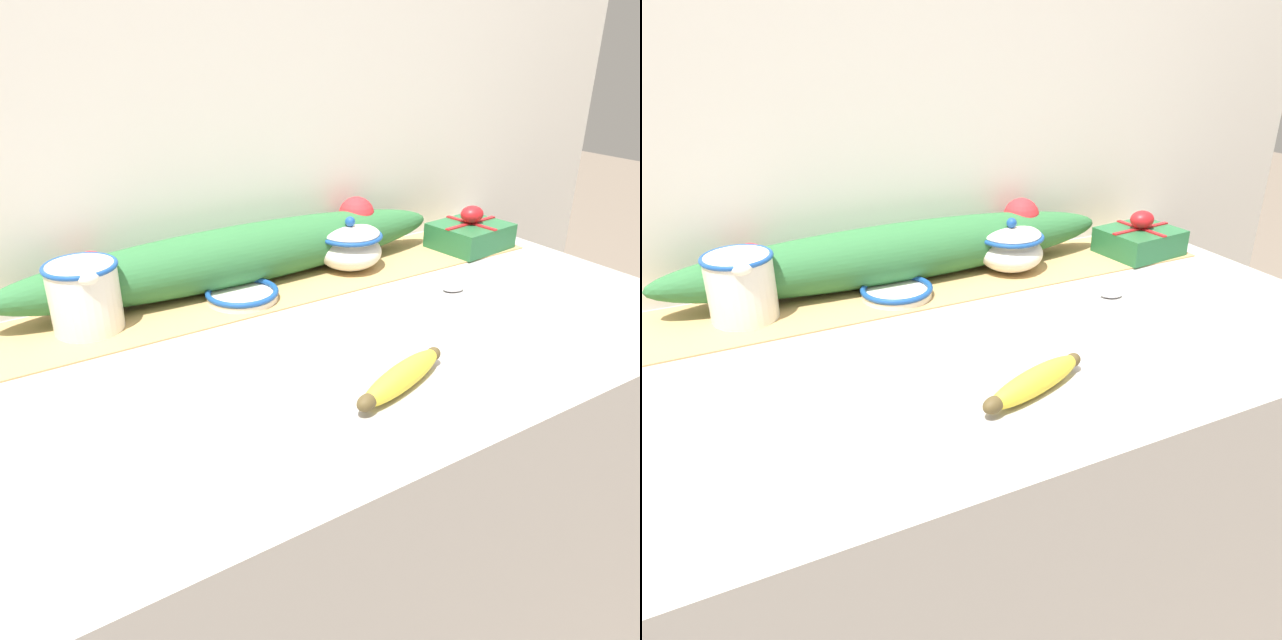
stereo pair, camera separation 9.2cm
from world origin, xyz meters
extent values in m
cube|color=#B7B2AD|center=(0.00, 0.00, 0.44)|extent=(1.32, 0.67, 0.88)
cube|color=silver|center=(0.00, 0.36, 1.20)|extent=(2.12, 0.04, 2.40)
cube|color=tan|center=(0.00, 0.23, 0.88)|extent=(1.21, 0.20, 0.00)
cylinder|color=white|center=(-0.30, 0.23, 0.94)|extent=(0.11, 0.11, 0.11)
torus|color=#194793|center=(-0.30, 0.23, 0.99)|extent=(0.11, 0.11, 0.01)
torus|color=white|center=(-0.30, 0.29, 0.95)|extent=(0.06, 0.01, 0.06)
ellipsoid|color=white|center=(-0.30, 0.18, 0.99)|extent=(0.03, 0.02, 0.02)
ellipsoid|color=white|center=(0.21, 0.23, 0.92)|extent=(0.13, 0.13, 0.07)
torus|color=#194793|center=(0.21, 0.23, 0.95)|extent=(0.13, 0.13, 0.01)
ellipsoid|color=white|center=(0.21, 0.23, 0.96)|extent=(0.12, 0.12, 0.02)
sphere|color=#194793|center=(0.21, 0.23, 0.98)|extent=(0.02, 0.02, 0.02)
cylinder|color=white|center=(-0.04, 0.20, 0.89)|extent=(0.13, 0.13, 0.01)
torus|color=#194793|center=(-0.04, 0.20, 0.90)|extent=(0.13, 0.13, 0.01)
ellipsoid|color=yellow|center=(0.01, -0.18, 0.90)|extent=(0.18, 0.09, 0.04)
ellipsoid|color=brown|center=(-0.06, -0.21, 0.90)|extent=(0.04, 0.03, 0.02)
ellipsoid|color=brown|center=(0.09, -0.16, 0.90)|extent=(0.03, 0.03, 0.02)
cube|color=#B7B7BC|center=(0.23, 0.06, 0.88)|extent=(0.13, 0.05, 0.00)
ellipsoid|color=#B7B7BC|center=(0.31, 0.03, 0.88)|extent=(0.05, 0.04, 0.01)
cube|color=#236638|center=(0.51, 0.19, 0.91)|extent=(0.17, 0.14, 0.05)
cube|color=red|center=(0.51, 0.19, 0.94)|extent=(0.15, 0.03, 0.00)
cube|color=red|center=(0.51, 0.19, 0.94)|extent=(0.02, 0.13, 0.00)
ellipsoid|color=red|center=(0.51, 0.19, 0.96)|extent=(0.05, 0.04, 0.04)
ellipsoid|color=#2D6B38|center=(0.00, 0.27, 0.94)|extent=(0.89, 0.12, 0.11)
sphere|color=red|center=(-0.27, 0.28, 0.96)|extent=(0.06, 0.06, 0.06)
sphere|color=red|center=(-0.10, 0.25, 0.96)|extent=(0.06, 0.06, 0.06)
sphere|color=red|center=(0.09, 0.25, 0.96)|extent=(0.05, 0.05, 0.05)
sphere|color=red|center=(0.27, 0.29, 0.97)|extent=(0.07, 0.07, 0.07)
camera|label=1|loc=(-0.47, -0.73, 1.33)|focal=35.00mm
camera|label=2|loc=(-0.39, -0.78, 1.33)|focal=35.00mm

